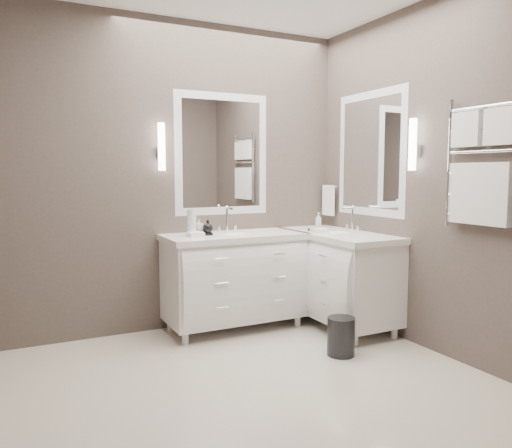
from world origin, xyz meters
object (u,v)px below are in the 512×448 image
vanity_right (337,272)px  towel_ladder (481,171)px  vanity_back (234,275)px  waste_bin (341,336)px

vanity_right → towel_ladder: 1.60m
vanity_back → towel_ladder: bearing=-55.9°
vanity_right → waste_bin: bearing=-123.4°
towel_ladder → waste_bin: 1.55m
vanity_back → vanity_right: (0.88, -0.33, 0.00)m
towel_ladder → vanity_right: bearing=99.8°
vanity_right → waste_bin: vanity_right is taller
waste_bin → towel_ladder: bearing=-45.2°
vanity_right → waste_bin: size_ratio=4.24×
vanity_right → waste_bin: (-0.43, -0.64, -0.34)m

